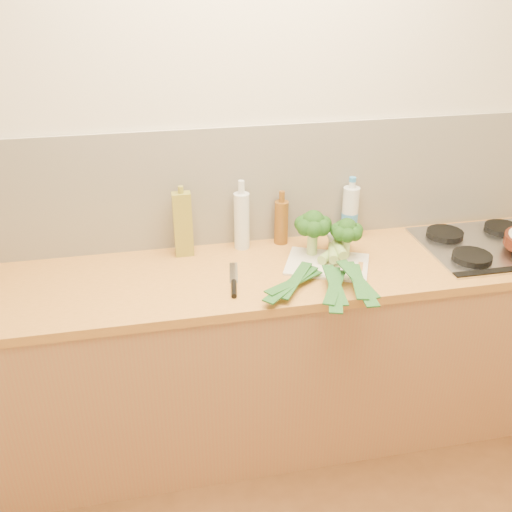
# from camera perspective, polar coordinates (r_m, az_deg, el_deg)

# --- Properties ---
(room_shell) EXTENTS (3.50, 3.50, 3.50)m
(room_shell) POSITION_cam_1_polar(r_m,az_deg,el_deg) (2.57, 0.01, 7.08)
(room_shell) COLOR beige
(room_shell) RESTS_ON ground
(counter) EXTENTS (3.20, 0.62, 0.90)m
(counter) POSITION_cam_1_polar(r_m,az_deg,el_deg) (2.67, 1.28, -9.74)
(counter) COLOR #A57644
(counter) RESTS_ON ground
(gas_hob) EXTENTS (0.58, 0.50, 0.04)m
(gas_hob) POSITION_cam_1_polar(r_m,az_deg,el_deg) (2.80, 22.20, 1.06)
(gas_hob) COLOR silver
(gas_hob) RESTS_ON counter
(chopping_board) EXTENTS (0.42, 0.37, 0.01)m
(chopping_board) POSITION_cam_1_polar(r_m,az_deg,el_deg) (2.47, 7.13, -0.83)
(chopping_board) COLOR white
(chopping_board) RESTS_ON counter
(broccoli_left) EXTENTS (0.16, 0.16, 0.20)m
(broccoli_left) POSITION_cam_1_polar(r_m,az_deg,el_deg) (2.48, 5.74, 3.10)
(broccoli_left) COLOR #ABCD77
(broccoli_left) RESTS_ON chopping_board
(broccoli_right) EXTENTS (0.14, 0.14, 0.18)m
(broccoli_right) POSITION_cam_1_polar(r_m,az_deg,el_deg) (2.48, 9.06, 2.47)
(broccoli_right) COLOR #ABCD77
(broccoli_right) RESTS_ON chopping_board
(leek_front) EXTENTS (0.51, 0.49, 0.04)m
(leek_front) POSITION_cam_1_polar(r_m,az_deg,el_deg) (2.43, 6.48, -0.50)
(leek_front) COLOR white
(leek_front) RESTS_ON chopping_board
(leek_mid) EXTENTS (0.25, 0.64, 0.04)m
(leek_mid) POSITION_cam_1_polar(r_m,az_deg,el_deg) (2.40, 7.78, -0.49)
(leek_mid) COLOR white
(leek_mid) RESTS_ON chopping_board
(leek_back) EXTENTS (0.12, 0.62, 0.04)m
(leek_back) POSITION_cam_1_polar(r_m,az_deg,el_deg) (2.38, 8.91, -0.26)
(leek_back) COLOR white
(leek_back) RESTS_ON chopping_board
(chefs_knife) EXTENTS (0.07, 0.29, 0.02)m
(chefs_knife) POSITION_cam_1_polar(r_m,az_deg,el_deg) (2.29, -2.23, -2.87)
(chefs_knife) COLOR silver
(chefs_knife) RESTS_ON counter
(oil_tin) EXTENTS (0.08, 0.05, 0.32)m
(oil_tin) POSITION_cam_1_polar(r_m,az_deg,el_deg) (2.50, -7.32, 3.20)
(oil_tin) COLOR olive
(oil_tin) RESTS_ON counter
(glass_bottle) EXTENTS (0.07, 0.07, 0.32)m
(glass_bottle) POSITION_cam_1_polar(r_m,az_deg,el_deg) (2.55, -1.44, 3.64)
(glass_bottle) COLOR silver
(glass_bottle) RESTS_ON counter
(amber_bottle) EXTENTS (0.06, 0.06, 0.25)m
(amber_bottle) POSITION_cam_1_polar(r_m,az_deg,el_deg) (2.61, 2.55, 3.47)
(amber_bottle) COLOR brown
(amber_bottle) RESTS_ON counter
(water_bottle) EXTENTS (0.08, 0.08, 0.27)m
(water_bottle) POSITION_cam_1_polar(r_m,az_deg,el_deg) (2.70, 9.37, 4.19)
(water_bottle) COLOR silver
(water_bottle) RESTS_ON counter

